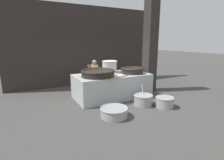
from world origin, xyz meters
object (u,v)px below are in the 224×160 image
at_px(giant_wok_near, 98,73).
at_px(stock_pot, 110,66).
at_px(prep_bowl_meat, 114,112).
at_px(prep_bowl_extra, 165,102).
at_px(giant_wok_far, 132,70).
at_px(cook, 94,75).
at_px(prep_bowl_vegetables, 143,99).

height_order(giant_wok_near, stock_pot, stock_pot).
xyz_separation_m(prep_bowl_meat, prep_bowl_extra, (1.98, -0.12, 0.04)).
xyz_separation_m(giant_wok_near, giant_wok_far, (1.57, -0.03, -0.01)).
distance_m(giant_wok_far, stock_pot, 1.00).
xyz_separation_m(cook, prep_bowl_vegetables, (0.90, -2.48, -0.59)).
distance_m(cook, prep_bowl_extra, 3.38).
xyz_separation_m(giant_wok_far, stock_pot, (-0.76, 0.63, 0.14)).
bearing_deg(giant_wok_near, cook, 74.27).
bearing_deg(stock_pot, prep_bowl_extra, -67.82).
bearing_deg(prep_bowl_meat, cook, 79.40).
relative_size(giant_wok_far, prep_bowl_meat, 1.11).
bearing_deg(giant_wok_near, prep_bowl_extra, -45.03).
bearing_deg(stock_pot, giant_wok_near, -143.53).
bearing_deg(giant_wok_near, prep_bowl_vegetables, -45.65).
xyz_separation_m(giant_wok_far, cook, (-1.23, 1.24, -0.29)).
relative_size(giant_wok_far, stock_pot, 1.46).
relative_size(stock_pot, prep_bowl_extra, 1.02).
relative_size(giant_wok_near, prep_bowl_vegetables, 1.58).
distance_m(giant_wok_near, stock_pot, 1.02).
relative_size(giant_wok_near, prep_bowl_extra, 2.01).
bearing_deg(prep_bowl_extra, cook, 115.77).
relative_size(stock_pot, prep_bowl_meat, 0.76).
bearing_deg(prep_bowl_meat, giant_wok_near, 83.21).
bearing_deg(prep_bowl_extra, stock_pot, 112.18).
xyz_separation_m(stock_pot, prep_bowl_vegetables, (0.43, -1.87, -1.02)).
bearing_deg(prep_bowl_extra, giant_wok_far, 96.94).
distance_m(stock_pot, prep_bowl_vegetables, 2.17).
bearing_deg(giant_wok_near, giant_wok_far, -1.19).
distance_m(giant_wok_near, prep_bowl_vegetables, 1.99).
height_order(giant_wok_near, prep_bowl_vegetables, giant_wok_near).
bearing_deg(prep_bowl_vegetables, stock_pot, 102.93).
bearing_deg(giant_wok_near, stock_pot, 36.47).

